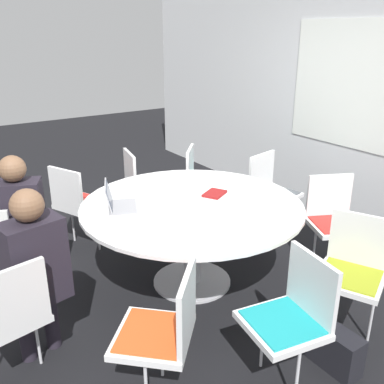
# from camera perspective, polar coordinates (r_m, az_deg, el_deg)

# --- Properties ---
(ground_plane) EXTENTS (16.00, 16.00, 0.00)m
(ground_plane) POSITION_cam_1_polar(r_m,az_deg,el_deg) (3.86, 0.00, -11.87)
(ground_plane) COLOR black
(wall_back) EXTENTS (8.00, 0.07, 2.70)m
(wall_back) POSITION_cam_1_polar(r_m,az_deg,el_deg) (4.84, 21.81, 10.63)
(wall_back) COLOR silver
(wall_back) RESTS_ON ground_plane
(conference_table) EXTENTS (1.83, 1.83, 0.75)m
(conference_table) POSITION_cam_1_polar(r_m,az_deg,el_deg) (3.56, 0.00, -3.23)
(conference_table) COLOR #B7B7BC
(conference_table) RESTS_ON ground_plane
(chair_1) EXTENTS (0.49, 0.51, 0.87)m
(chair_1) POSITION_cam_1_polar(r_m,az_deg,el_deg) (2.82, -23.51, -14.61)
(chair_1) COLOR silver
(chair_1) RESTS_ON ground_plane
(chair_2) EXTENTS (0.61, 0.61, 0.87)m
(chair_2) POSITION_cam_1_polar(r_m,az_deg,el_deg) (2.51, -3.68, -17.50)
(chair_2) COLOR silver
(chair_2) RESTS_ON ground_plane
(chair_3) EXTENTS (0.51, 0.49, 0.87)m
(chair_3) POSITION_cam_1_polar(r_m,az_deg,el_deg) (2.68, 13.20, -15.33)
(chair_3) COLOR silver
(chair_3) RESTS_ON ground_plane
(chair_4) EXTENTS (0.57, 0.57, 0.87)m
(chair_4) POSITION_cam_1_polar(r_m,az_deg,el_deg) (3.27, 20.67, -9.14)
(chair_4) COLOR silver
(chair_4) RESTS_ON ground_plane
(chair_5) EXTENTS (0.57, 0.58, 0.87)m
(chair_5) POSITION_cam_1_polar(r_m,az_deg,el_deg) (4.04, 18.35, -3.02)
(chair_5) COLOR silver
(chair_5) RESTS_ON ground_plane
(chair_6) EXTENTS (0.51, 0.52, 0.87)m
(chair_6) POSITION_cam_1_polar(r_m,az_deg,el_deg) (4.60, 10.46, 0.61)
(chair_6) COLOR silver
(chair_6) RESTS_ON ground_plane
(chair_7) EXTENTS (0.61, 0.61, 0.87)m
(chair_7) POSITION_cam_1_polar(r_m,az_deg,el_deg) (4.80, 1.25, 1.85)
(chair_7) COLOR silver
(chair_7) RESTS_ON ground_plane
(chair_8) EXTENTS (0.52, 0.50, 0.87)m
(chair_8) POSITION_cam_1_polar(r_m,az_deg,el_deg) (4.72, -6.68, 1.37)
(chair_8) COLOR silver
(chair_8) RESTS_ON ground_plane
(chair_9) EXTENTS (0.57, 0.56, 0.87)m
(chair_9) POSITION_cam_1_polar(r_m,az_deg,el_deg) (4.34, -15.04, -1.00)
(chair_9) COLOR silver
(chair_9) RESTS_ON ground_plane
(person_0) EXTENTS (0.35, 0.42, 1.22)m
(person_0) POSITION_cam_1_polar(r_m,az_deg,el_deg) (3.58, -21.91, -3.22)
(person_0) COLOR #231E28
(person_0) RESTS_ON ground_plane
(person_1) EXTENTS (0.31, 0.39, 1.22)m
(person_1) POSITION_cam_1_polar(r_m,az_deg,el_deg) (2.86, -20.23, -9.11)
(person_1) COLOR #231E28
(person_1) RESTS_ON ground_plane
(laptop) EXTENTS (0.39, 0.35, 0.21)m
(laptop) POSITION_cam_1_polar(r_m,az_deg,el_deg) (3.45, -9.99, -1.34)
(laptop) COLOR #99999E
(laptop) RESTS_ON conference_table
(spiral_notebook) EXTENTS (0.23, 0.26, 0.02)m
(spiral_notebook) POSITION_cam_1_polar(r_m,az_deg,el_deg) (3.70, 3.04, -0.21)
(spiral_notebook) COLOR maroon
(spiral_notebook) RESTS_ON conference_table
(handbag) EXTENTS (0.36, 0.16, 0.28)m
(handbag) POSITION_cam_1_polar(r_m,az_deg,el_deg) (3.11, 18.44, -19.19)
(handbag) COLOR black
(handbag) RESTS_ON ground_plane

